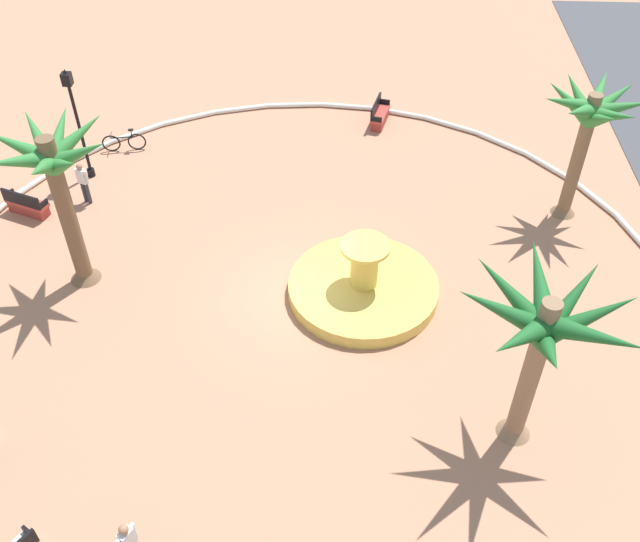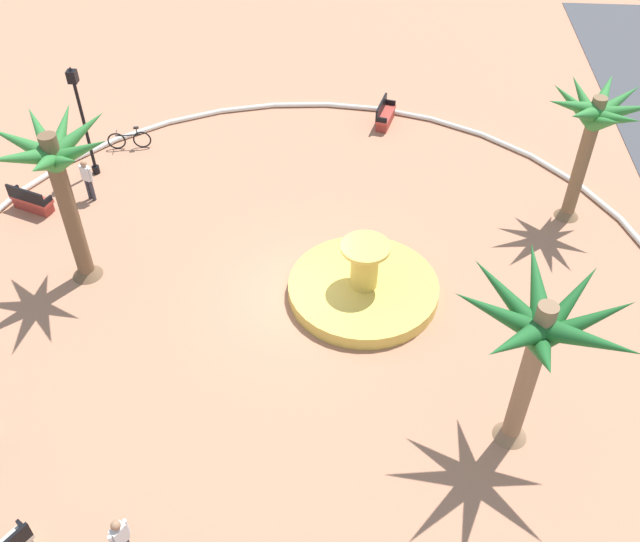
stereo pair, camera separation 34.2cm
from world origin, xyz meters
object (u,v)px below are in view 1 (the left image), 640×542
(palm_tree_mid_plaza, at_px, (56,174))
(person_cyclist_helmet, at_px, (83,181))
(bench_west, at_px, (27,206))
(fountain, at_px, (363,287))
(bicycle_red_frame, at_px, (124,142))
(bench_southeast, at_px, (380,116))
(lamppost, at_px, (77,116))
(palm_tree_by_curb, at_px, (542,332))
(palm_tree_near_fountain, at_px, (589,120))

(palm_tree_mid_plaza, relative_size, person_cyclist_helmet, 3.31)
(palm_tree_mid_plaza, xyz_separation_m, bench_west, (-3.22, -3.02, -3.70))
(fountain, xyz_separation_m, bicycle_red_frame, (-7.72, -9.52, 0.09))
(person_cyclist_helmet, bearing_deg, bench_west, -68.02)
(palm_tree_mid_plaza, bearing_deg, bench_southeast, 136.64)
(lamppost, bearing_deg, fountain, 60.30)
(palm_tree_by_curb, distance_m, bicycle_red_frame, 18.79)
(bench_west, distance_m, lamppost, 3.63)
(palm_tree_near_fountain, height_order, palm_tree_mid_plaza, palm_tree_mid_plaza)
(palm_tree_mid_plaza, bearing_deg, lamppost, -165.30)
(palm_tree_by_curb, relative_size, lamppost, 1.15)
(palm_tree_mid_plaza, bearing_deg, fountain, 88.25)
(palm_tree_mid_plaza, height_order, bicycle_red_frame, palm_tree_mid_plaza)
(palm_tree_near_fountain, relative_size, bicycle_red_frame, 2.90)
(palm_tree_near_fountain, relative_size, lamppost, 1.13)
(palm_tree_near_fountain, relative_size, bench_west, 2.95)
(bench_southeast, bearing_deg, person_cyclist_helmet, -60.22)
(bench_west, height_order, lamppost, lamppost)
(lamppost, bearing_deg, person_cyclist_helmet, 12.46)
(bicycle_red_frame, bearing_deg, lamppost, -25.27)
(palm_tree_by_curb, bearing_deg, bicycle_red_frame, -133.27)
(lamppost, height_order, bicycle_red_frame, lamppost)
(fountain, relative_size, bench_west, 2.80)
(bench_southeast, bearing_deg, bicycle_red_frame, -75.54)
(palm_tree_mid_plaza, height_order, bench_west, palm_tree_mid_plaza)
(bench_west, xyz_separation_m, person_cyclist_helmet, (-0.77, 1.90, 0.58))
(palm_tree_mid_plaza, distance_m, lamppost, 6.02)
(fountain, bearing_deg, palm_tree_near_fountain, 122.42)
(bench_west, xyz_separation_m, lamppost, (-2.43, 1.54, 2.22))
(palm_tree_near_fountain, relative_size, person_cyclist_helmet, 2.98)
(palm_tree_mid_plaza, relative_size, lamppost, 1.25)
(lamppost, bearing_deg, bicycle_red_frame, 154.73)
(palm_tree_by_curb, relative_size, bicycle_red_frame, 2.96)
(fountain, distance_m, palm_tree_near_fountain, 9.10)
(palm_tree_near_fountain, xyz_separation_m, lamppost, (-1.41, -17.47, -1.21))
(palm_tree_by_curb, height_order, bicycle_red_frame, palm_tree_by_curb)
(fountain, xyz_separation_m, palm_tree_by_curb, (4.95, 3.93, 3.51))
(palm_tree_near_fountain, distance_m, bicycle_red_frame, 17.26)
(bench_west, bearing_deg, palm_tree_near_fountain, 93.07)
(palm_tree_by_curb, bearing_deg, palm_tree_mid_plaza, -112.14)
(palm_tree_near_fountain, height_order, person_cyclist_helmet, palm_tree_near_fountain)
(fountain, xyz_separation_m, bench_southeast, (-10.33, 0.61, 0.05))
(fountain, bearing_deg, palm_tree_by_curb, 38.49)
(palm_tree_by_curb, height_order, person_cyclist_helmet, palm_tree_by_curb)
(person_cyclist_helmet, bearing_deg, fountain, 66.95)
(bench_southeast, xyz_separation_m, bicycle_red_frame, (2.61, -10.13, 0.04))
(palm_tree_by_curb, distance_m, lamppost, 18.00)
(bicycle_red_frame, bearing_deg, fountain, 50.97)
(palm_tree_by_curb, relative_size, person_cyclist_helmet, 3.05)
(bench_west, relative_size, lamppost, 0.38)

